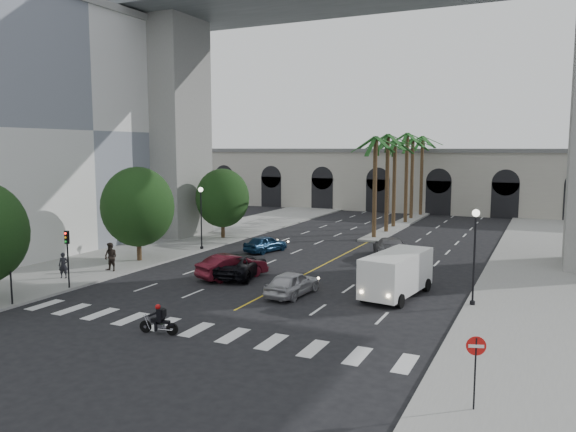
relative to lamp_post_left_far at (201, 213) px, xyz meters
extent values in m
plane|color=black|center=(11.40, -16.00, -3.22)|extent=(140.00, 140.00, 0.00)
cube|color=gray|center=(-3.60, -1.00, -3.15)|extent=(8.00, 100.00, 0.15)
cube|color=gray|center=(26.40, -1.00, -3.15)|extent=(8.00, 100.00, 0.15)
cube|color=gray|center=(11.40, 22.00, -3.12)|extent=(2.00, 24.00, 0.20)
cube|color=white|center=(-15.60, -4.00, 6.78)|extent=(16.00, 32.00, 20.00)
cube|color=gray|center=(-15.60, -4.00, 17.08)|extent=(16.50, 32.50, 0.60)
cube|color=#B9B5A6|center=(11.40, 39.00, 0.78)|extent=(70.00, 10.00, 8.00)
cube|color=slate|center=(11.40, 39.00, 5.03)|extent=(71.00, 10.50, 0.50)
cube|color=gray|center=(-7.10, 6.00, 7.18)|extent=(5.00, 6.00, 20.80)
cylinder|color=#47331E|center=(11.40, 12.00, 1.53)|extent=(0.40, 0.40, 9.50)
cylinder|color=#47331E|center=(11.50, 16.00, 1.68)|extent=(0.40, 0.40, 9.80)
cylinder|color=#47331E|center=(11.20, 20.00, 1.43)|extent=(0.40, 0.40, 9.30)
cylinder|color=#47331E|center=(11.55, 24.00, 1.83)|extent=(0.40, 0.40, 10.10)
cylinder|color=#47331E|center=(11.30, 28.00, 1.58)|extent=(0.40, 0.40, 9.60)
cylinder|color=#47331E|center=(11.60, 32.00, 1.73)|extent=(0.40, 0.40, 9.90)
cylinder|color=#382616|center=(-1.60, -6.00, -2.00)|extent=(0.36, 0.36, 2.45)
ellipsoid|color=black|center=(-1.60, -6.00, 0.99)|extent=(5.44, 5.44, 5.98)
cylinder|color=#382616|center=(-1.60, 6.00, -2.09)|extent=(0.36, 0.36, 2.27)
ellipsoid|color=black|center=(-1.60, 6.00, 0.68)|extent=(5.04, 5.04, 5.54)
cylinder|color=black|center=(0.00, 0.00, -3.04)|extent=(0.28, 0.28, 0.36)
cylinder|color=black|center=(0.00, 0.00, -0.62)|extent=(0.11, 0.11, 5.00)
sphere|color=white|center=(0.00, 0.00, 1.93)|extent=(0.40, 0.40, 0.40)
cylinder|color=black|center=(22.80, -8.00, -3.04)|extent=(0.28, 0.28, 0.36)
cylinder|color=black|center=(22.80, -8.00, -0.62)|extent=(0.11, 0.11, 5.00)
sphere|color=white|center=(22.80, -8.00, 1.93)|extent=(0.40, 0.40, 0.40)
cylinder|color=black|center=(0.10, -18.50, -1.47)|extent=(0.10, 0.10, 3.50)
cube|color=black|center=(0.10, -18.50, 0.03)|extent=(0.25, 0.18, 0.80)
cylinder|color=black|center=(0.10, -14.50, -1.47)|extent=(0.10, 0.10, 3.50)
cube|color=black|center=(0.10, -14.50, 0.03)|extent=(0.25, 0.18, 0.80)
cylinder|color=black|center=(9.47, -18.85, -2.93)|extent=(0.59, 0.18, 0.58)
cylinder|color=black|center=(10.84, -18.65, -2.93)|extent=(0.59, 0.18, 0.58)
cube|color=silver|center=(10.20, -18.74, -2.85)|extent=(0.42, 0.32, 0.25)
cube|color=black|center=(10.06, -18.76, -2.58)|extent=(0.56, 0.29, 0.19)
cube|color=black|center=(10.49, -18.70, -2.62)|extent=(0.46, 0.29, 0.12)
cylinder|color=black|center=(9.68, -18.82, -2.37)|extent=(0.10, 0.53, 0.03)
cube|color=black|center=(10.27, -18.73, -2.26)|extent=(0.30, 0.40, 0.50)
cube|color=black|center=(10.42, -18.71, -2.21)|extent=(0.17, 0.31, 0.37)
sphere|color=#A60B0B|center=(10.14, -18.75, -1.93)|extent=(0.25, 0.25, 0.25)
imported|color=#ACABB0|center=(12.92, -9.89, -2.49)|extent=(2.08, 4.43, 1.46)
imported|color=#53101C|center=(7.47, -7.54, -2.42)|extent=(3.53, 5.11, 1.60)
imported|color=black|center=(7.68, -6.98, -2.45)|extent=(3.53, 5.91, 1.54)
imported|color=slate|center=(15.09, 3.84, -2.42)|extent=(4.13, 5.98, 1.61)
imported|color=#102C4C|center=(5.14, 1.74, -2.52)|extent=(2.67, 4.39, 1.40)
cube|color=white|center=(18.51, -7.56, -1.78)|extent=(3.05, 6.26, 2.22)
cube|color=black|center=(18.11, -10.36, -1.50)|extent=(2.08, 0.56, 0.95)
cylinder|color=black|center=(17.16, -9.50, -2.83)|extent=(0.42, 0.81, 0.78)
cylinder|color=black|center=(19.26, -9.80, -2.83)|extent=(0.42, 0.81, 0.78)
cylinder|color=black|center=(17.76, -5.31, -2.83)|extent=(0.42, 0.81, 0.78)
cylinder|color=black|center=(19.85, -5.61, -2.83)|extent=(0.42, 0.81, 0.78)
imported|color=black|center=(-2.18, -12.76, -2.24)|extent=(0.72, 0.63, 1.67)
imported|color=black|center=(-0.86, -9.84, -2.08)|extent=(0.97, 0.76, 1.98)
cylinder|color=black|center=(24.40, -20.78, -1.95)|extent=(0.06, 0.06, 2.55)
cylinder|color=#BA0F0D|center=(24.40, -20.78, -0.94)|extent=(0.62, 0.23, 0.64)
cube|color=silver|center=(24.40, -20.78, -0.94)|extent=(0.47, 0.17, 0.11)
camera|label=1|loc=(26.28, -39.04, 5.37)|focal=35.00mm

